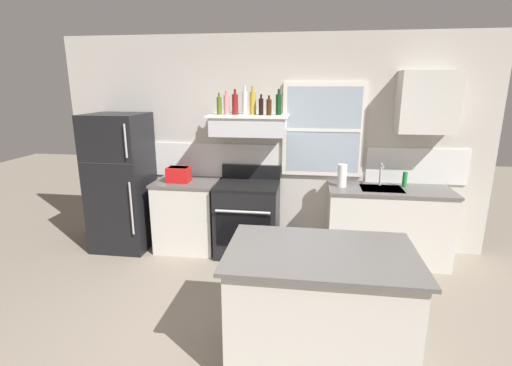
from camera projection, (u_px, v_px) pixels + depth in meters
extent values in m
plane|color=gray|center=(241.00, 351.00, 3.05)|extent=(16.00, 16.00, 0.00)
cube|color=beige|center=(271.00, 144.00, 4.85)|extent=(5.40, 0.06, 2.70)
cube|color=white|center=(185.00, 159.00, 5.02)|extent=(2.50, 0.02, 0.44)
cube|color=white|center=(417.00, 166.00, 4.61)|extent=(1.20, 0.02, 0.44)
cube|color=white|center=(323.00, 130.00, 4.66)|extent=(1.00, 0.04, 1.15)
cube|color=#9EADBC|center=(323.00, 130.00, 4.64)|extent=(0.90, 0.01, 1.05)
cube|color=white|center=(323.00, 130.00, 4.64)|extent=(0.90, 0.02, 0.04)
cube|color=black|center=(121.00, 182.00, 4.85)|extent=(0.70, 0.68, 1.75)
cube|color=#333333|center=(105.00, 164.00, 4.45)|extent=(0.69, 0.00, 0.01)
cylinder|color=#A5A8AD|center=(131.00, 209.00, 4.51)|extent=(0.02, 0.02, 0.66)
cylinder|color=#A5A8AD|center=(125.00, 141.00, 4.31)|extent=(0.02, 0.02, 0.39)
cube|color=silver|center=(188.00, 216.00, 4.90)|extent=(0.76, 0.60, 0.88)
cube|color=#605E5B|center=(186.00, 182.00, 4.79)|extent=(0.79, 0.63, 0.03)
cube|color=red|center=(179.00, 174.00, 4.71)|extent=(0.28, 0.20, 0.19)
cube|color=black|center=(178.00, 168.00, 4.69)|extent=(0.24, 0.16, 0.01)
cube|color=black|center=(168.00, 171.00, 4.72)|extent=(0.02, 0.03, 0.02)
cube|color=black|center=(248.00, 220.00, 4.76)|extent=(0.76, 0.64, 0.87)
cube|color=black|center=(248.00, 185.00, 4.64)|extent=(0.76, 0.64, 0.04)
cube|color=black|center=(251.00, 172.00, 4.89)|extent=(0.76, 0.06, 0.18)
cube|color=black|center=(243.00, 231.00, 4.45)|extent=(0.65, 0.01, 0.40)
cylinder|color=silver|center=(243.00, 212.00, 4.35)|extent=(0.65, 0.03, 0.03)
cube|color=silver|center=(249.00, 126.00, 4.56)|extent=(0.88, 0.48, 0.22)
cube|color=#262628|center=(245.00, 135.00, 4.36)|extent=(0.75, 0.02, 0.04)
cube|color=white|center=(249.00, 116.00, 4.52)|extent=(0.96, 0.52, 0.02)
cylinder|color=#4C601E|center=(219.00, 106.00, 4.51)|extent=(0.06, 0.06, 0.21)
cylinder|color=#4C601E|center=(219.00, 95.00, 4.48)|extent=(0.03, 0.03, 0.05)
cylinder|color=#C67F84|center=(227.00, 105.00, 4.52)|extent=(0.07, 0.07, 0.23)
cylinder|color=#C67F84|center=(226.00, 93.00, 4.49)|extent=(0.03, 0.03, 0.06)
cylinder|color=maroon|center=(235.00, 105.00, 4.50)|extent=(0.07, 0.07, 0.24)
cylinder|color=maroon|center=(235.00, 92.00, 4.46)|extent=(0.03, 0.03, 0.06)
cylinder|color=silver|center=(245.00, 103.00, 4.54)|extent=(0.06, 0.06, 0.28)
cylinder|color=silver|center=(245.00, 88.00, 4.49)|extent=(0.03, 0.03, 0.07)
cylinder|color=#B29333|center=(253.00, 103.00, 4.52)|extent=(0.08, 0.08, 0.26)
cylinder|color=#B29333|center=(253.00, 89.00, 4.47)|extent=(0.03, 0.03, 0.07)
cylinder|color=black|center=(261.00, 107.00, 4.44)|extent=(0.06, 0.06, 0.19)
cylinder|color=black|center=(261.00, 96.00, 4.41)|extent=(0.02, 0.02, 0.05)
cylinder|color=#381E0F|center=(269.00, 107.00, 4.43)|extent=(0.06, 0.06, 0.18)
cylinder|color=#381E0F|center=(269.00, 97.00, 4.40)|extent=(0.03, 0.03, 0.05)
cylinder|color=#143819|center=(279.00, 105.00, 4.46)|extent=(0.07, 0.07, 0.24)
cylinder|color=#143819|center=(279.00, 92.00, 4.43)|extent=(0.03, 0.03, 0.06)
cube|color=silver|center=(387.00, 226.00, 4.56)|extent=(1.40, 0.60, 0.88)
cube|color=#605E5B|center=(390.00, 190.00, 4.45)|extent=(1.43, 0.63, 0.03)
cube|color=#B7BABC|center=(382.00, 189.00, 4.44)|extent=(0.48, 0.36, 0.01)
cylinder|color=silver|center=(381.00, 174.00, 4.53)|extent=(0.03, 0.03, 0.28)
cylinder|color=silver|center=(383.00, 166.00, 4.43)|extent=(0.02, 0.16, 0.02)
cylinder|color=white|center=(342.00, 176.00, 4.48)|extent=(0.11, 0.11, 0.27)
cylinder|color=#268C3F|center=(405.00, 179.00, 4.49)|extent=(0.06, 0.06, 0.18)
cube|color=silver|center=(319.00, 307.00, 2.89)|extent=(1.32, 0.82, 0.88)
cube|color=#605E5B|center=(321.00, 253.00, 2.77)|extent=(1.40, 0.90, 0.03)
cube|color=silver|center=(427.00, 102.00, 4.28)|extent=(0.64, 0.32, 0.70)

